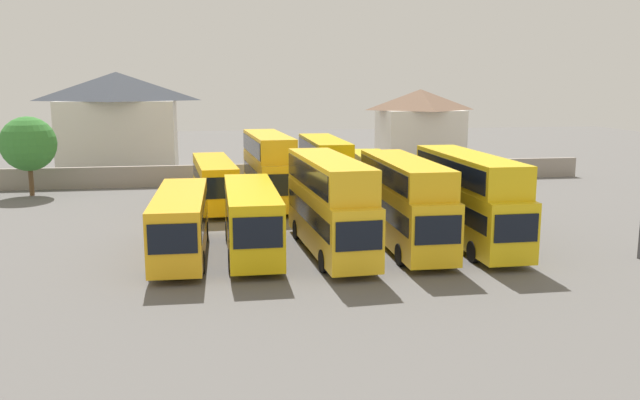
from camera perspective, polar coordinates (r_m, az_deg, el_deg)
The scene contains 14 objects.
ground at distance 52.60m, azimuth -2.64°, elevation 0.48°, with size 140.00×140.00×0.00m, color #605E5B.
depot_boundary_wall at distance 58.23m, azimuth -3.32°, elevation 2.32°, with size 56.00×0.50×1.80m, color gray.
bus_1 at distance 34.39m, azimuth -12.01°, elevation -1.76°, with size 2.69×10.57×3.34m.
bus_2 at distance 34.39m, azimuth -5.99°, elevation -1.43°, with size 2.62×10.35×3.52m.
bus_3 at distance 34.34m, azimuth 0.82°, elevation 0.00°, with size 3.10×11.27×5.02m.
bus_4 at distance 35.73m, azimuth 7.34°, elevation 0.14°, with size 2.67×11.07×4.81m.
bus_5 at distance 37.07m, azimuth 12.76°, elevation 0.50°, with size 2.56×11.63×5.00m.
bus_6 at distance 47.51m, azimuth -9.16°, elevation 1.68°, with size 3.24×10.89×3.41m.
bus_7 at distance 47.91m, azimuth -4.48°, elevation 3.01°, with size 3.15×11.00×5.18m.
bus_8 at distance 48.49m, azimuth 0.40°, elevation 2.88°, with size 2.60×10.51×4.79m.
bus_9 at distance 49.07m, azimuth 4.96°, elevation 2.07°, with size 3.20×11.50×3.45m.
house_terrace_left at distance 66.96m, azimuth -17.11°, elevation 6.46°, with size 11.35×6.83×9.83m.
house_terrace_centre at distance 69.67m, azimuth 8.65°, elevation 6.21°, with size 8.38×6.92×8.13m.
tree_left_of_lot at distance 56.42m, azimuth -24.01°, elevation 4.47°, with size 4.29×4.29×6.26m.
Camera 1 is at (-5.96, -33.49, 8.96)m, focal length 36.85 mm.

